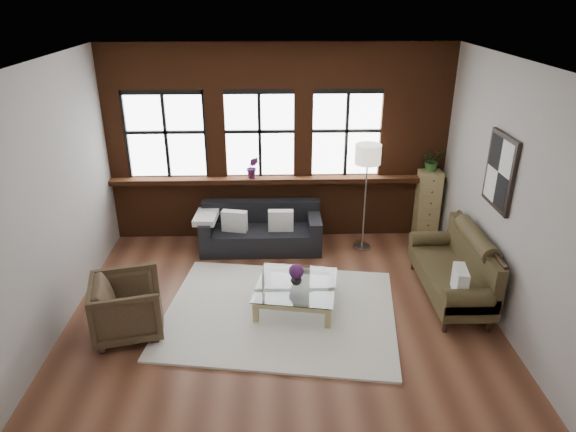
{
  "coord_description": "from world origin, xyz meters",
  "views": [
    {
      "loc": [
        -0.09,
        -5.63,
        3.93
      ],
      "look_at": [
        0.1,
        0.6,
        1.15
      ],
      "focal_mm": 32.0,
      "sensor_mm": 36.0,
      "label": 1
    }
  ],
  "objects_px": {
    "vintage_settee": "(451,266)",
    "floor_lamp": "(365,194)",
    "armchair": "(128,307)",
    "vase": "(296,279)",
    "drawer_chest": "(427,204)",
    "coffee_table": "(296,295)",
    "dark_sofa": "(261,229)"
  },
  "relations": [
    {
      "from": "vintage_settee",
      "to": "floor_lamp",
      "type": "height_order",
      "value": "floor_lamp"
    },
    {
      "from": "armchair",
      "to": "vase",
      "type": "xyz_separation_m",
      "value": [
        2.08,
        0.52,
        0.04
      ]
    },
    {
      "from": "armchair",
      "to": "vase",
      "type": "distance_m",
      "value": 2.15
    },
    {
      "from": "vintage_settee",
      "to": "drawer_chest",
      "type": "height_order",
      "value": "drawer_chest"
    },
    {
      "from": "coffee_table",
      "to": "floor_lamp",
      "type": "relative_size",
      "value": 0.54
    },
    {
      "from": "armchair",
      "to": "drawer_chest",
      "type": "bearing_deg",
      "value": -73.11
    },
    {
      "from": "coffee_table",
      "to": "vase",
      "type": "height_order",
      "value": "vase"
    },
    {
      "from": "vintage_settee",
      "to": "armchair",
      "type": "distance_m",
      "value": 4.24
    },
    {
      "from": "floor_lamp",
      "to": "drawer_chest",
      "type": "bearing_deg",
      "value": 19.21
    },
    {
      "from": "dark_sofa",
      "to": "floor_lamp",
      "type": "relative_size",
      "value": 1.02
    },
    {
      "from": "armchair",
      "to": "dark_sofa",
      "type": "bearing_deg",
      "value": -49.16
    },
    {
      "from": "dark_sofa",
      "to": "armchair",
      "type": "distance_m",
      "value": 2.72
    },
    {
      "from": "dark_sofa",
      "to": "floor_lamp",
      "type": "bearing_deg",
      "value": -1.18
    },
    {
      "from": "armchair",
      "to": "coffee_table",
      "type": "bearing_deg",
      "value": -89.63
    },
    {
      "from": "vintage_settee",
      "to": "armchair",
      "type": "bearing_deg",
      "value": -170.88
    },
    {
      "from": "dark_sofa",
      "to": "vase",
      "type": "bearing_deg",
      "value": -73.7
    },
    {
      "from": "drawer_chest",
      "to": "vase",
      "type": "bearing_deg",
      "value": -138.12
    },
    {
      "from": "floor_lamp",
      "to": "vase",
      "type": "bearing_deg",
      "value": -125.02
    },
    {
      "from": "dark_sofa",
      "to": "floor_lamp",
      "type": "xyz_separation_m",
      "value": [
        1.66,
        -0.03,
        0.6
      ]
    },
    {
      "from": "dark_sofa",
      "to": "vase",
      "type": "distance_m",
      "value": 1.77
    },
    {
      "from": "vintage_settee",
      "to": "floor_lamp",
      "type": "bearing_deg",
      "value": 121.86
    },
    {
      "from": "drawer_chest",
      "to": "floor_lamp",
      "type": "height_order",
      "value": "floor_lamp"
    },
    {
      "from": "dark_sofa",
      "to": "coffee_table",
      "type": "distance_m",
      "value": 1.78
    },
    {
      "from": "vase",
      "to": "floor_lamp",
      "type": "distance_m",
      "value": 2.1
    },
    {
      "from": "coffee_table",
      "to": "drawer_chest",
      "type": "distance_m",
      "value": 3.11
    },
    {
      "from": "vintage_settee",
      "to": "vase",
      "type": "xyz_separation_m",
      "value": [
        -2.1,
        -0.16,
        -0.07
      ]
    },
    {
      "from": "dark_sofa",
      "to": "armchair",
      "type": "relative_size",
      "value": 2.35
    },
    {
      "from": "dark_sofa",
      "to": "drawer_chest",
      "type": "bearing_deg",
      "value": 7.33
    },
    {
      "from": "armchair",
      "to": "floor_lamp",
      "type": "xyz_separation_m",
      "value": [
        3.25,
        2.18,
        0.58
      ]
    },
    {
      "from": "dark_sofa",
      "to": "armchair",
      "type": "height_order",
      "value": "armchair"
    },
    {
      "from": "drawer_chest",
      "to": "floor_lamp",
      "type": "distance_m",
      "value": 1.25
    },
    {
      "from": "armchair",
      "to": "vase",
      "type": "bearing_deg",
      "value": -89.63
    }
  ]
}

